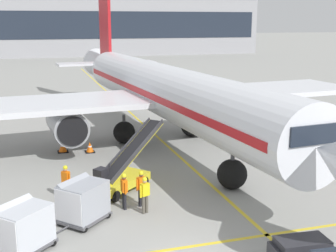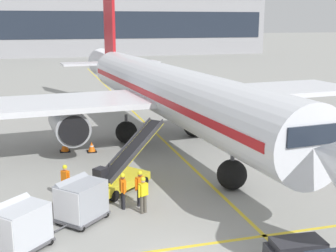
# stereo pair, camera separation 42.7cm
# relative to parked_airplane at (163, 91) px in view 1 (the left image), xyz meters

# --- Properties ---
(parked_airplane) EXTENTS (31.12, 40.16, 13.82)m
(parked_airplane) POSITION_rel_parked_airplane_xyz_m (0.00, 0.00, 0.00)
(parked_airplane) COLOR silver
(parked_airplane) RESTS_ON ground
(belt_loader) EXTENTS (4.78, 4.31, 3.24)m
(belt_loader) POSITION_rel_parked_airplane_xyz_m (-4.68, -8.39, -2.85)
(belt_loader) COLOR gold
(belt_loader) RESTS_ON ground
(baggage_cart_lead) EXTENTS (2.55, 2.54, 1.91)m
(baggage_cart_lead) POSITION_rel_parked_airplane_xyz_m (-7.05, -11.68, -2.75)
(baggage_cart_lead) COLOR #515156
(baggage_cart_lead) RESTS_ON ground
(baggage_cart_second) EXTENTS (2.55, 2.54, 1.91)m
(baggage_cart_second) POSITION_rel_parked_airplane_xyz_m (-9.52, -13.60, -2.75)
(baggage_cart_second) COLOR #515156
(baggage_cart_second) RESTS_ON ground
(ground_crew_by_loader) EXTENTS (0.27, 0.57, 1.74)m
(ground_crew_by_loader) POSITION_rel_parked_airplane_xyz_m (-5.04, -10.87, -2.75)
(ground_crew_by_loader) COLOR black
(ground_crew_by_loader) RESTS_ON ground
(ground_crew_by_carts) EXTENTS (0.53, 0.38, 1.74)m
(ground_crew_by_carts) POSITION_rel_parked_airplane_xyz_m (-4.24, -11.62, -2.75)
(ground_crew_by_carts) COLOR #514C42
(ground_crew_by_carts) RESTS_ON ground
(ground_crew_marshaller) EXTENTS (0.53, 0.37, 1.74)m
(ground_crew_marshaller) POSITION_rel_parked_airplane_xyz_m (-4.19, -10.76, -2.75)
(ground_crew_marshaller) COLOR black
(ground_crew_marshaller) RESTS_ON ground
(ground_crew_wingwalker) EXTENTS (0.43, 0.44, 1.74)m
(ground_crew_wingwalker) POSITION_rel_parked_airplane_xyz_m (-7.53, -8.89, -2.75)
(ground_crew_wingwalker) COLOR #514C42
(ground_crew_wingwalker) RESTS_ON ground
(safety_cone_engine_keepout) EXTENTS (0.69, 0.69, 0.78)m
(safety_cone_engine_keepout) POSITION_rel_parked_airplane_xyz_m (-7.13, -0.46, -3.37)
(safety_cone_engine_keepout) COLOR black
(safety_cone_engine_keepout) RESTS_ON ground
(safety_cone_wingtip) EXTENTS (0.63, 0.63, 0.71)m
(safety_cone_wingtip) POSITION_rel_parked_airplane_xyz_m (-5.39, -1.04, -3.40)
(safety_cone_wingtip) COLOR black
(safety_cone_wingtip) RESTS_ON ground
(apron_guidance_line_lead_in) EXTENTS (0.20, 110.00, 0.01)m
(apron_guidance_line_lead_in) POSITION_rel_parked_airplane_xyz_m (0.03, -0.72, -3.74)
(apron_guidance_line_lead_in) COLOR yellow
(apron_guidance_line_lead_in) RESTS_ON ground
(apron_guidance_line_stop_bar) EXTENTS (12.00, 0.20, 0.01)m
(apron_guidance_line_stop_bar) POSITION_rel_parked_airplane_xyz_m (0.06, -15.18, -3.74)
(apron_guidance_line_stop_bar) COLOR yellow
(apron_guidance_line_stop_bar) RESTS_ON ground
(terminal_building) EXTENTS (102.76, 19.07, 15.32)m
(terminal_building) POSITION_rel_parked_airplane_xyz_m (-0.94, 91.13, 3.86)
(terminal_building) COLOR #939399
(terminal_building) RESTS_ON ground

